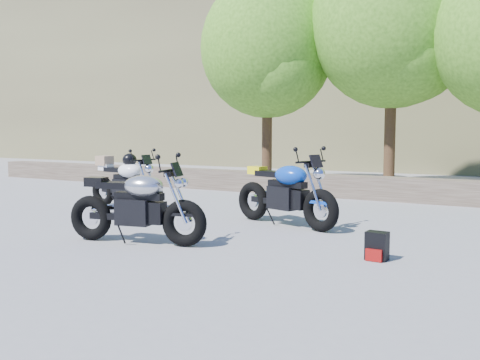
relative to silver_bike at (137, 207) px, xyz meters
name	(u,v)px	position (x,y,z in m)	size (l,w,h in m)	color
ground	(192,238)	(0.43, 0.66, -0.49)	(90.00, 90.00, 0.00)	gray
stone_wall	(330,186)	(0.43, 6.16, -0.24)	(22.00, 0.55, 0.50)	#4D3F33
tree_decid_left	(270,52)	(-1.96, 7.80, 3.14)	(3.67, 3.67, 5.62)	#382314
tree_decid_mid	(396,28)	(1.34, 8.20, 3.55)	(4.08, 4.08, 6.24)	#382314
silver_bike	(137,207)	(0.00, 0.00, 0.00)	(2.00, 0.72, 1.01)	black
white_bike	(126,182)	(-2.30, 2.33, 0.04)	(1.95, 0.62, 1.08)	black
blue_bike	(286,193)	(1.15, 2.21, 0.02)	(2.06, 0.88, 1.06)	black
backpack	(377,246)	(3.05, 0.67, -0.33)	(0.26, 0.22, 0.34)	black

